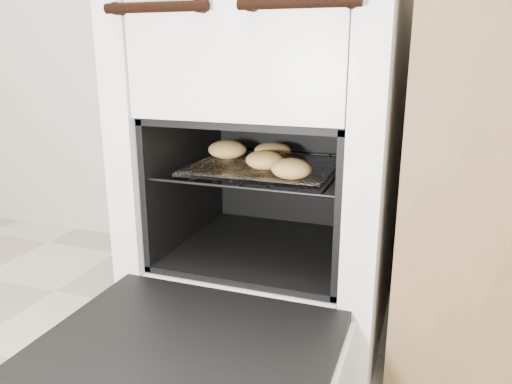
% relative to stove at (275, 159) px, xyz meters
% --- Properties ---
extents(stove, '(0.64, 0.72, 0.99)m').
position_rel_stove_xyz_m(stove, '(0.00, 0.00, 0.00)').
color(stove, silver).
rests_on(stove, ground).
extents(oven_door, '(0.58, 0.45, 0.04)m').
position_rel_stove_xyz_m(oven_door, '(0.00, -0.54, -0.27)').
color(oven_door, black).
rests_on(oven_door, stove).
extents(oven_rack, '(0.47, 0.45, 0.01)m').
position_rel_stove_xyz_m(oven_rack, '(0.00, -0.07, -0.01)').
color(oven_rack, black).
rests_on(oven_rack, stove).
extents(foil_sheet, '(0.36, 0.32, 0.01)m').
position_rel_stove_xyz_m(foil_sheet, '(0.00, -0.09, -0.00)').
color(foil_sheet, silver).
rests_on(foil_sheet, oven_rack).
extents(baked_rolls, '(0.36, 0.32, 0.05)m').
position_rel_stove_xyz_m(baked_rolls, '(-0.01, -0.09, 0.03)').
color(baked_rolls, tan).
rests_on(baked_rolls, foil_sheet).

